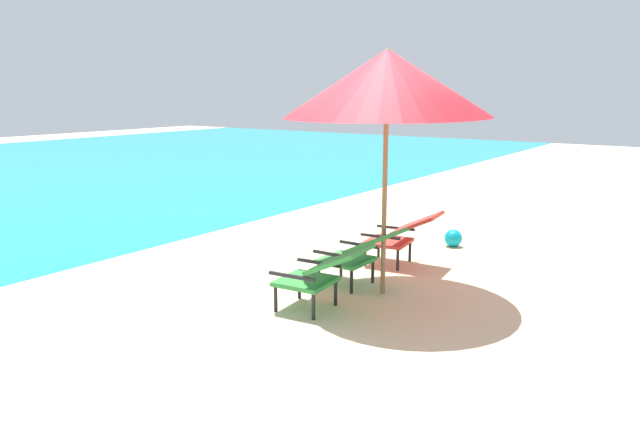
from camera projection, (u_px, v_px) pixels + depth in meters
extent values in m
plane|color=beige|center=(114.00, 233.00, 9.07)|extent=(40.00, 40.00, 0.00)
cube|color=#338E3D|center=(306.00, 281.00, 5.88)|extent=(0.57, 0.55, 0.04)
cube|color=#338E3D|center=(340.00, 259.00, 5.66)|extent=(0.57, 0.57, 0.27)
cylinder|color=black|center=(276.00, 299.00, 5.83)|extent=(0.04, 0.04, 0.26)
cylinder|color=black|center=(299.00, 286.00, 6.20)|extent=(0.04, 0.04, 0.26)
cylinder|color=black|center=(313.00, 306.00, 5.63)|extent=(0.04, 0.04, 0.26)
cylinder|color=black|center=(336.00, 293.00, 6.00)|extent=(0.04, 0.04, 0.26)
cube|color=black|center=(292.00, 276.00, 5.64)|extent=(0.08, 0.50, 0.03)
cube|color=black|center=(319.00, 263.00, 6.08)|extent=(0.08, 0.50, 0.03)
cube|color=#338E3D|center=(346.00, 260.00, 6.62)|extent=(0.52, 0.50, 0.04)
cube|color=#338E3D|center=(376.00, 241.00, 6.36)|extent=(0.52, 0.52, 0.27)
cylinder|color=black|center=(319.00, 275.00, 6.59)|extent=(0.04, 0.04, 0.26)
cylinder|color=black|center=(341.00, 265.00, 6.94)|extent=(0.04, 0.04, 0.26)
cylinder|color=black|center=(351.00, 282.00, 6.35)|extent=(0.04, 0.04, 0.26)
cylinder|color=black|center=(373.00, 272.00, 6.71)|extent=(0.04, 0.04, 0.26)
cube|color=black|center=(333.00, 255.00, 6.39)|extent=(0.03, 0.50, 0.03)
cube|color=black|center=(359.00, 244.00, 6.80)|extent=(0.03, 0.50, 0.03)
cube|color=red|center=(388.00, 242.00, 7.42)|extent=(0.58, 0.57, 0.04)
cube|color=red|center=(417.00, 223.00, 7.20)|extent=(0.59, 0.58, 0.27)
cylinder|color=black|center=(365.00, 256.00, 7.35)|extent=(0.04, 0.04, 0.26)
cylinder|color=black|center=(379.00, 247.00, 7.74)|extent=(0.04, 0.04, 0.26)
cylinder|color=black|center=(398.00, 260.00, 7.16)|extent=(0.04, 0.04, 0.26)
cylinder|color=black|center=(410.00, 251.00, 7.55)|extent=(0.04, 0.04, 0.26)
cube|color=black|center=(380.00, 237.00, 7.17)|extent=(0.10, 0.50, 0.03)
cube|color=black|center=(396.00, 228.00, 7.62)|extent=(0.10, 0.50, 0.03)
cylinder|color=olive|center=(384.00, 206.00, 6.20)|extent=(0.05, 0.05, 1.87)
cone|color=red|center=(387.00, 83.00, 5.95)|extent=(2.37, 2.36, 0.69)
sphere|color=#4C3823|center=(388.00, 52.00, 5.90)|extent=(0.07, 0.07, 0.07)
sphere|color=#0A93AD|center=(453.00, 238.00, 8.26)|extent=(0.24, 0.24, 0.24)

